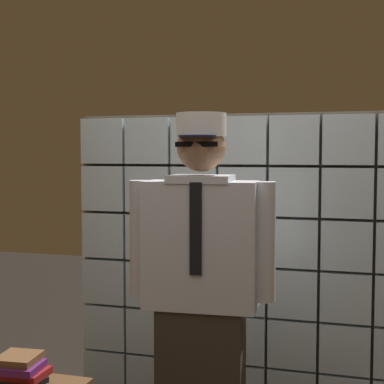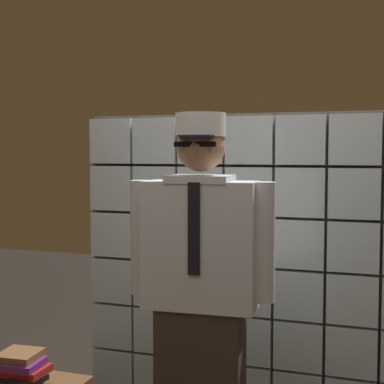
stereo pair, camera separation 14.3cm
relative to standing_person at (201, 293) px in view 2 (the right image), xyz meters
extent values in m
cube|color=silver|center=(-0.88, 0.82, -0.79)|extent=(0.29, 0.08, 0.29)
cube|color=silver|center=(-0.58, 0.82, -0.79)|extent=(0.29, 0.08, 0.29)
cube|color=silver|center=(-0.27, 0.82, -0.79)|extent=(0.29, 0.08, 0.29)
cube|color=silver|center=(-0.88, 0.82, -0.48)|extent=(0.29, 0.08, 0.29)
cube|color=silver|center=(-0.58, 0.82, -0.48)|extent=(0.29, 0.08, 0.29)
cube|color=silver|center=(-0.27, 0.82, -0.48)|extent=(0.29, 0.08, 0.29)
cube|color=silver|center=(0.04, 0.82, -0.48)|extent=(0.29, 0.08, 0.29)
cube|color=silver|center=(0.35, 0.82, -0.48)|extent=(0.29, 0.08, 0.29)
cube|color=silver|center=(0.65, 0.82, -0.48)|extent=(0.29, 0.08, 0.29)
cube|color=silver|center=(-0.88, 0.82, -0.18)|extent=(0.29, 0.08, 0.29)
cube|color=silver|center=(-0.58, 0.82, -0.18)|extent=(0.29, 0.08, 0.29)
cube|color=silver|center=(-0.27, 0.82, -0.18)|extent=(0.29, 0.08, 0.29)
cube|color=silver|center=(0.04, 0.82, -0.18)|extent=(0.29, 0.08, 0.29)
cube|color=silver|center=(0.35, 0.82, -0.18)|extent=(0.29, 0.08, 0.29)
cube|color=silver|center=(0.65, 0.82, -0.18)|extent=(0.29, 0.08, 0.29)
cube|color=silver|center=(-0.88, 0.82, 0.13)|extent=(0.29, 0.08, 0.29)
cube|color=silver|center=(-0.58, 0.82, 0.13)|extent=(0.29, 0.08, 0.29)
cube|color=silver|center=(-0.27, 0.82, 0.13)|extent=(0.29, 0.08, 0.29)
cube|color=silver|center=(0.04, 0.82, 0.13)|extent=(0.29, 0.08, 0.29)
cube|color=silver|center=(0.35, 0.82, 0.13)|extent=(0.29, 0.08, 0.29)
cube|color=silver|center=(0.65, 0.82, 0.13)|extent=(0.29, 0.08, 0.29)
cube|color=silver|center=(-0.88, 0.82, 0.44)|extent=(0.29, 0.08, 0.29)
cube|color=silver|center=(-0.58, 0.82, 0.44)|extent=(0.29, 0.08, 0.29)
cube|color=silver|center=(-0.27, 0.82, 0.44)|extent=(0.29, 0.08, 0.29)
cube|color=silver|center=(0.04, 0.82, 0.44)|extent=(0.29, 0.08, 0.29)
cube|color=silver|center=(0.35, 0.82, 0.44)|extent=(0.29, 0.08, 0.29)
cube|color=silver|center=(0.65, 0.82, 0.44)|extent=(0.29, 0.08, 0.29)
cube|color=silver|center=(-0.88, 0.82, 0.75)|extent=(0.29, 0.08, 0.29)
cube|color=silver|center=(-0.58, 0.82, 0.75)|extent=(0.29, 0.08, 0.29)
cube|color=silver|center=(-0.27, 0.82, 0.75)|extent=(0.29, 0.08, 0.29)
cube|color=silver|center=(0.04, 0.82, 0.75)|extent=(0.29, 0.08, 0.29)
cube|color=silver|center=(0.35, 0.82, 0.75)|extent=(0.29, 0.08, 0.29)
cube|color=silver|center=(0.65, 0.82, 0.75)|extent=(0.29, 0.08, 0.29)
cube|color=#5B5447|center=(0.04, 0.87, -0.02)|extent=(2.17, 0.02, 1.86)
cube|color=silver|center=(0.00, 0.00, 0.23)|extent=(0.55, 0.27, 0.61)
cube|color=black|center=(0.01, -0.12, 0.32)|extent=(0.06, 0.01, 0.43)
cube|color=silver|center=(0.00, 0.00, 0.55)|extent=(0.31, 0.26, 0.04)
sphere|color=#A87A5B|center=(0.00, 0.00, 0.70)|extent=(0.23, 0.23, 0.23)
ellipsoid|color=black|center=(0.00, -0.05, 0.66)|extent=(0.16, 0.09, 0.10)
cube|color=black|center=(0.01, -0.11, 0.71)|extent=(0.20, 0.03, 0.02)
cylinder|color=#191E47|center=(0.01, -0.09, 0.75)|extent=(0.19, 0.19, 0.01)
cylinder|color=white|center=(0.00, 0.00, 0.80)|extent=(0.24, 0.24, 0.11)
cylinder|color=silver|center=(0.30, 0.02, 0.26)|extent=(0.11, 0.11, 0.56)
cylinder|color=silver|center=(-0.30, -0.02, 0.26)|extent=(0.11, 0.11, 0.56)
cube|color=navy|center=(-0.77, -0.37, -0.40)|extent=(0.18, 0.16, 0.03)
cube|color=black|center=(-0.77, -0.37, -0.37)|extent=(0.27, 0.20, 0.03)
cube|color=maroon|center=(-0.75, -0.36, -0.34)|extent=(0.22, 0.17, 0.03)
cube|color=#591E66|center=(-0.76, -0.38, -0.31)|extent=(0.21, 0.19, 0.03)
cube|color=brown|center=(-0.77, -0.36, -0.28)|extent=(0.19, 0.19, 0.03)
torus|color=navy|center=(-0.84, -0.38, -0.37)|extent=(0.06, 0.01, 0.06)
camera|label=1|loc=(0.74, -2.68, 0.67)|focal=54.82mm
camera|label=2|loc=(0.88, -2.63, 0.67)|focal=54.82mm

